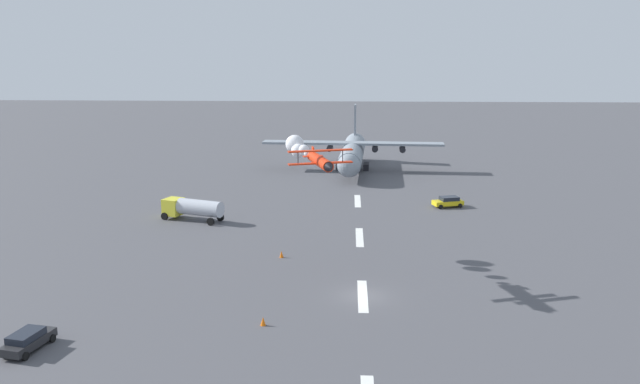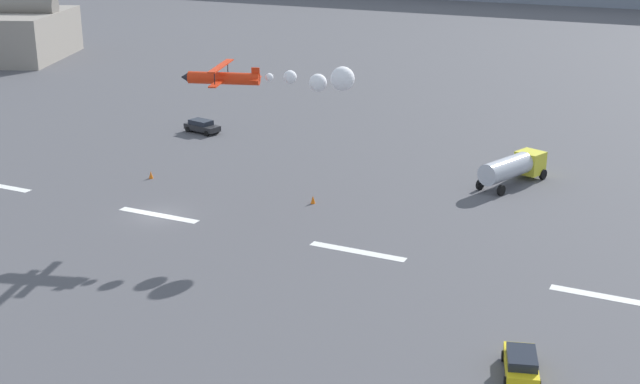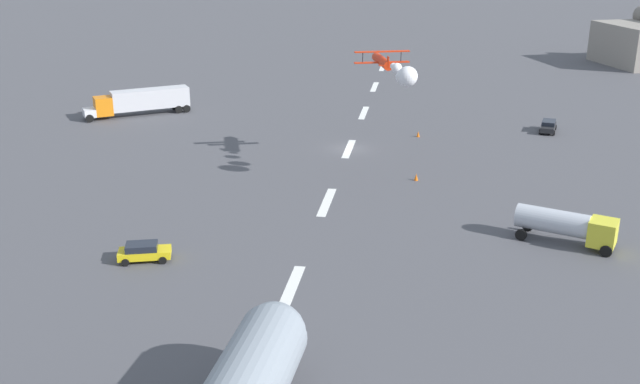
{
  "view_description": "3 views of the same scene",
  "coord_description": "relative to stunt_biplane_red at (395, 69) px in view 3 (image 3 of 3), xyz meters",
  "views": [
    {
      "loc": [
        -56.61,
        1.44,
        22.42
      ],
      "look_at": [
        4.61,
        4.15,
        8.75
      ],
      "focal_mm": 36.56,
      "sensor_mm": 36.0,
      "label": 1
    },
    {
      "loc": [
        43.09,
        -57.01,
        25.97
      ],
      "look_at": [
        14.52,
        2.42,
        3.54
      ],
      "focal_mm": 47.96,
      "sensor_mm": 36.0,
      "label": 2
    },
    {
      "loc": [
        86.91,
        9.86,
        25.95
      ],
      "look_at": [
        23.38,
        0.0,
        2.66
      ],
      "focal_mm": 41.19,
      "sensor_mm": 36.0,
      "label": 3
    }
  ],
  "objects": [
    {
      "name": "fuel_tanker_truck",
      "position": [
        15.96,
        16.05,
        -10.12
      ],
      "size": [
        5.38,
        8.71,
        2.9
      ],
      "color": "yellow",
      "rests_on": "ground"
    },
    {
      "name": "stunt_biplane_red",
      "position": [
        0.0,
        0.0,
        0.0
      ],
      "size": [
        14.39,
        7.38,
        2.19
      ],
      "color": "red"
    },
    {
      "name": "traffic_cone_far",
      "position": [
        0.99,
        2.7,
        -11.48
      ],
      "size": [
        0.44,
        0.44,
        0.75
      ],
      "primitive_type": "cone",
      "color": "orange",
      "rests_on": "ground"
    },
    {
      "name": "runway_stripe_1",
      "position": [
        -47.75,
        -5.93,
        -11.85
      ],
      "size": [
        8.0,
        0.9,
        0.01
      ],
      "primitive_type": "cube",
      "color": "white",
      "rests_on": "ground"
    },
    {
      "name": "runway_stripe_5",
      "position": [
        28.07,
        -5.93,
        -11.85
      ],
      "size": [
        8.0,
        0.9,
        0.01
      ],
      "primitive_type": "cube",
      "color": "white",
      "rests_on": "ground"
    },
    {
      "name": "runway_stripe_2",
      "position": [
        -28.79,
        -5.93,
        -11.85
      ],
      "size": [
        8.0,
        0.9,
        0.01
      ],
      "primitive_type": "cube",
      "color": "white",
      "rests_on": "ground"
    },
    {
      "name": "airport_staff_sedan",
      "position": [
        -21.97,
        19.58,
        -11.05
      ],
      "size": [
        4.72,
        2.75,
        1.52
      ],
      "color": "#262628",
      "rests_on": "ground"
    },
    {
      "name": "runway_stripe_3",
      "position": [
        -9.84,
        -5.93,
        -11.85
      ],
      "size": [
        8.0,
        0.9,
        0.01
      ],
      "primitive_type": "cube",
      "color": "white",
      "rests_on": "ground"
    },
    {
      "name": "runway_stripe_0",
      "position": [
        -66.7,
        -5.93,
        -11.85
      ],
      "size": [
        8.0,
        0.9,
        0.01
      ],
      "primitive_type": "cube",
      "color": "white",
      "rests_on": "ground"
    },
    {
      "name": "semi_truck_orange",
      "position": [
        -22.55,
        -37.99,
        -9.73
      ],
      "size": [
        10.75,
        14.09,
        3.7
      ],
      "color": "silver",
      "rests_on": "ground"
    },
    {
      "name": "ground_plane",
      "position": [
        -9.84,
        -5.93,
        -11.86
      ],
      "size": [
        440.0,
        440.0,
        0.0
      ],
      "primitive_type": "plane",
      "color": "#4C4C51",
      "rests_on": "ground"
    },
    {
      "name": "runway_stripe_4",
      "position": [
        9.11,
        -5.93,
        -11.85
      ],
      "size": [
        8.0,
        0.9,
        0.01
      ],
      "primitive_type": "cube",
      "color": "white",
      "rests_on": "ground"
    },
    {
      "name": "traffic_cone_near",
      "position": [
        -16.75,
        2.41,
        -11.48
      ],
      "size": [
        0.44,
        0.44,
        0.75
      ],
      "primitive_type": "cone",
      "color": "orange",
      "rests_on": "ground"
    },
    {
      "name": "followme_car_yellow",
      "position": [
        24.92,
        -18.85,
        -11.05
      ],
      "size": [
        2.98,
        4.59,
        1.52
      ],
      "color": "yellow",
      "rests_on": "ground"
    }
  ]
}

